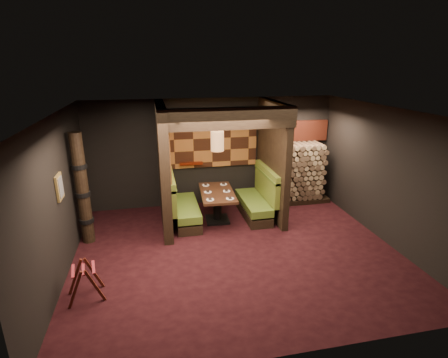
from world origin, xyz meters
TOP-DOWN VIEW (x-y plane):
  - floor at (0.00, 0.00)m, footprint 6.50×5.50m
  - ceiling at (0.00, 0.00)m, footprint 6.50×5.50m
  - wall_back at (0.00, 2.76)m, footprint 6.50×0.02m
  - wall_front at (0.00, -2.76)m, footprint 6.50×0.02m
  - wall_left at (-3.26, 0.00)m, footprint 0.02×5.50m
  - wall_right at (3.26, 0.00)m, footprint 0.02×5.50m
  - partition_left at (-1.35, 1.65)m, footprint 0.20×2.20m
  - partition_right at (1.30, 1.70)m, footprint 0.15×2.10m
  - header_beam at (-0.02, 0.70)m, footprint 2.85×0.18m
  - tapa_back_panel at (-0.02, 2.71)m, footprint 2.40×0.06m
  - tapa_side_panel at (-1.23, 1.82)m, footprint 0.04×1.85m
  - lacquer_shelf at (-0.60, 2.65)m, footprint 0.60×0.12m
  - booth_bench_left at (-0.96, 1.65)m, footprint 0.68×1.60m
  - booth_bench_right at (0.93, 1.65)m, footprint 0.68×1.60m
  - dining_table at (-0.12, 1.53)m, footprint 0.86×1.48m
  - place_settings at (-0.12, 1.53)m, footprint 0.69×1.19m
  - pendant_lamp at (-0.12, 1.48)m, footprint 0.30×0.30m
  - framed_picture at (-3.22, 0.10)m, footprint 0.05×0.36m
  - luggage_rack at (-2.79, -0.91)m, footprint 0.67×0.52m
  - totem_column at (-3.05, 1.10)m, footprint 0.31×0.31m
  - firewood_stack at (2.29, 2.35)m, footprint 1.73×0.70m
  - mosaic_header at (2.29, 2.68)m, footprint 1.83×0.10m
  - bay_front_post at (1.39, 1.96)m, footprint 0.08×0.08m

SIDE VIEW (x-z plane):
  - floor at x=0.00m, z-range -0.02..0.00m
  - luggage_rack at x=-2.79m, z-range 0.00..0.66m
  - booth_bench_left at x=-0.96m, z-range -0.17..0.97m
  - booth_bench_right at x=0.93m, z-range -0.17..0.97m
  - dining_table at x=-0.12m, z-range 0.14..0.91m
  - place_settings at x=-0.12m, z-range 0.76..0.79m
  - firewood_stack at x=2.29m, z-range 0.00..1.64m
  - lacquer_shelf at x=-0.60m, z-range 1.15..1.21m
  - totem_column at x=-3.05m, z-range -0.01..2.39m
  - wall_back at x=0.00m, z-range 0.00..2.85m
  - wall_front at x=0.00m, z-range 0.00..2.85m
  - wall_left at x=-3.26m, z-range 0.00..2.85m
  - wall_right at x=3.26m, z-range 0.00..2.85m
  - partition_left at x=-1.35m, z-range 0.00..2.85m
  - partition_right at x=1.30m, z-range 0.00..2.85m
  - bay_front_post at x=1.39m, z-range 0.00..2.85m
  - framed_picture at x=-3.22m, z-range 1.39..1.85m
  - tapa_back_panel at x=-0.02m, z-range 1.04..2.60m
  - tapa_side_panel at x=-1.23m, z-range 1.12..2.58m
  - mosaic_header at x=2.29m, z-range 1.64..2.20m
  - pendant_lamp at x=-0.12m, z-range 1.47..2.54m
  - header_beam at x=-0.02m, z-range 2.41..2.85m
  - ceiling at x=0.00m, z-range 2.85..2.87m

